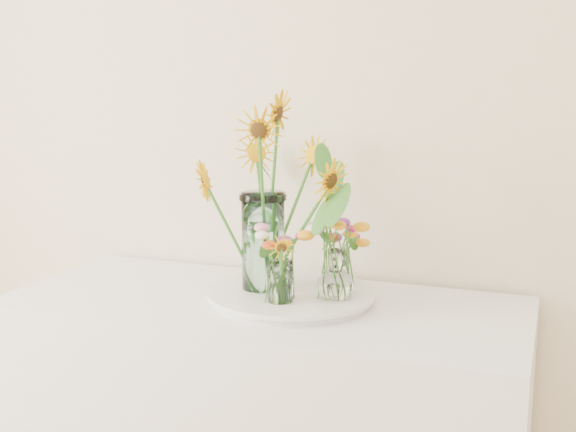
# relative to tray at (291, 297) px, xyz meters

# --- Properties ---
(tray) EXTENTS (0.43, 0.43, 0.02)m
(tray) POSITION_rel_tray_xyz_m (0.00, 0.00, 0.00)
(tray) COLOR white
(tray) RESTS_ON counter
(mason_jar) EXTENTS (0.13, 0.13, 0.27)m
(mason_jar) POSITION_rel_tray_xyz_m (-0.08, -0.00, 0.15)
(mason_jar) COLOR #A9DED6
(mason_jar) RESTS_ON tray
(sunflower_bouquet) EXTENTS (0.81, 0.81, 0.53)m
(sunflower_bouquet) POSITION_rel_tray_xyz_m (-0.08, -0.00, 0.28)
(sunflower_bouquet) COLOR #E3A404
(sunflower_bouquet) RESTS_ON tray
(small_vase_a) EXTENTS (0.08, 0.08, 0.11)m
(small_vase_a) POSITION_rel_tray_xyz_m (0.01, -0.10, 0.07)
(small_vase_a) COLOR white
(small_vase_a) RESTS_ON tray
(wildflower_posy_a) EXTENTS (0.18, 0.18, 0.20)m
(wildflower_posy_a) POSITION_rel_tray_xyz_m (0.01, -0.10, 0.11)
(wildflower_posy_a) COLOR orange
(wildflower_posy_a) RESTS_ON tray
(small_vase_b) EXTENTS (0.11, 0.11, 0.13)m
(small_vase_b) POSITION_rel_tray_xyz_m (0.13, -0.02, 0.08)
(small_vase_b) COLOR white
(small_vase_b) RESTS_ON tray
(wildflower_posy_b) EXTENTS (0.19, 0.19, 0.22)m
(wildflower_posy_b) POSITION_rel_tray_xyz_m (0.13, -0.02, 0.12)
(wildflower_posy_b) COLOR orange
(wildflower_posy_b) RESTS_ON tray
(small_vase_c) EXTENTS (0.07, 0.07, 0.10)m
(small_vase_c) POSITION_rel_tray_xyz_m (0.10, 0.10, 0.06)
(small_vase_c) COLOR white
(small_vase_c) RESTS_ON tray
(wildflower_posy_c) EXTENTS (0.20, 0.20, 0.19)m
(wildflower_posy_c) POSITION_rel_tray_xyz_m (0.10, 0.10, 0.11)
(wildflower_posy_c) COLOR orange
(wildflower_posy_c) RESTS_ON tray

